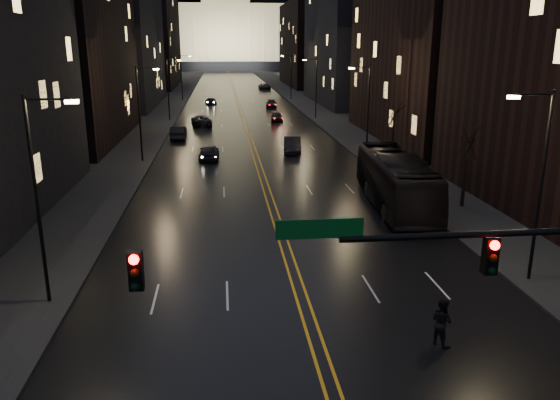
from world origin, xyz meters
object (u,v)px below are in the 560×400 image
object	(u,v)px
oncoming_car_a	(209,152)
pedestrian_b	(441,321)
oncoming_car_b	(178,132)
receding_car_a	(292,145)
bus	(395,180)

from	to	relation	value
oncoming_car_a	pedestrian_b	world-z (taller)	pedestrian_b
oncoming_car_b	receding_car_a	distance (m)	15.85
bus	oncoming_car_b	xyz separation A→B (m)	(-17.00, 30.23, -1.05)
oncoming_car_a	receding_car_a	bearing A→B (deg)	-158.70
oncoming_car_a	oncoming_car_b	bearing A→B (deg)	-70.01
receding_car_a	oncoming_car_b	bearing A→B (deg)	147.77
oncoming_car_a	pedestrian_b	bearing A→B (deg)	107.69
oncoming_car_a	oncoming_car_b	size ratio (longest dim) A/B	0.95
pedestrian_b	bus	bearing A→B (deg)	-41.64
oncoming_car_b	bus	bearing A→B (deg)	119.51
oncoming_car_a	pedestrian_b	xyz separation A→B (m)	(9.26, -35.54, 0.16)
oncoming_car_b	receding_car_a	world-z (taller)	receding_car_a
bus	receding_car_a	size ratio (longest dim) A/B	2.67
oncoming_car_b	pedestrian_b	xyz separation A→B (m)	(13.11, -48.19, 0.15)
bus	oncoming_car_a	distance (m)	21.98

